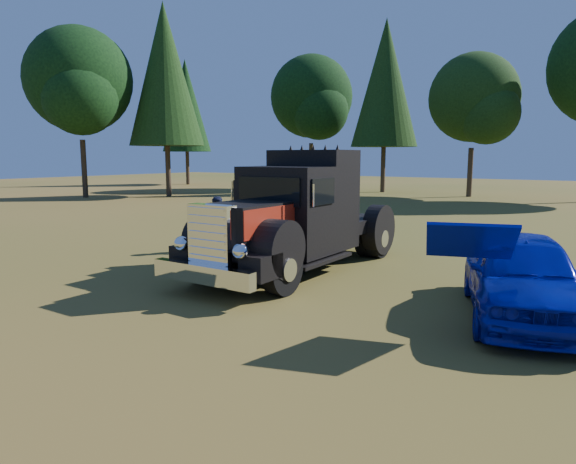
{
  "coord_description": "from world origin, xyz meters",
  "views": [
    {
      "loc": [
        5.55,
        -7.78,
        2.85
      ],
      "look_at": [
        -0.8,
        1.7,
        1.16
      ],
      "focal_mm": 32.0,
      "sensor_mm": 36.0,
      "label": 1
    }
  ],
  "objects_px": {
    "hotrod_coupe": "(522,275)",
    "spectator_near": "(261,229)",
    "distant_teal_car": "(316,187)",
    "spectator_far": "(219,224)",
    "diamond_t_truck": "(295,220)"
  },
  "relations": [
    {
      "from": "diamond_t_truck",
      "to": "spectator_near",
      "type": "relative_size",
      "value": 3.99
    },
    {
      "from": "hotrod_coupe",
      "to": "spectator_near",
      "type": "xyz_separation_m",
      "value": [
        -6.8,
        1.4,
        0.13
      ]
    },
    {
      "from": "diamond_t_truck",
      "to": "spectator_near",
      "type": "bearing_deg",
      "value": 161.89
    },
    {
      "from": "diamond_t_truck",
      "to": "spectator_far",
      "type": "height_order",
      "value": "diamond_t_truck"
    },
    {
      "from": "diamond_t_truck",
      "to": "hotrod_coupe",
      "type": "distance_m",
      "value": 5.51
    },
    {
      "from": "diamond_t_truck",
      "to": "distant_teal_car",
      "type": "bearing_deg",
      "value": 119.54
    },
    {
      "from": "spectator_far",
      "to": "distant_teal_car",
      "type": "distance_m",
      "value": 22.42
    },
    {
      "from": "hotrod_coupe",
      "to": "diamond_t_truck",
      "type": "bearing_deg",
      "value": 170.13
    },
    {
      "from": "spectator_far",
      "to": "diamond_t_truck",
      "type": "bearing_deg",
      "value": -64.71
    },
    {
      "from": "hotrod_coupe",
      "to": "distant_teal_car",
      "type": "xyz_separation_m",
      "value": [
        -17.63,
        22.51,
        -0.15
      ]
    },
    {
      "from": "distant_teal_car",
      "to": "spectator_far",
      "type": "bearing_deg",
      "value": -35.12
    },
    {
      "from": "hotrod_coupe",
      "to": "distant_teal_car",
      "type": "relative_size",
      "value": 1.28
    },
    {
      "from": "hotrod_coupe",
      "to": "distant_teal_car",
      "type": "height_order",
      "value": "hotrod_coupe"
    },
    {
      "from": "spectator_far",
      "to": "distant_teal_car",
      "type": "height_order",
      "value": "spectator_far"
    },
    {
      "from": "diamond_t_truck",
      "to": "spectator_far",
      "type": "distance_m",
      "value": 3.52
    }
  ]
}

